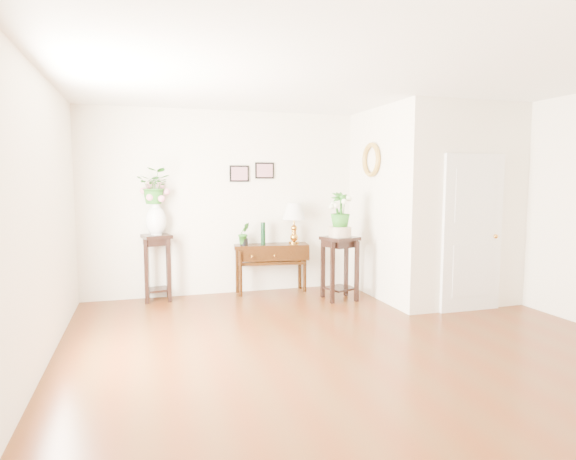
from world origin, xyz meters
name	(u,v)px	position (x,y,z in m)	size (l,w,h in m)	color
floor	(350,344)	(0.00, 0.00, 0.00)	(6.00, 5.50, 0.02)	#57250D
ceiling	(354,76)	(0.00, 0.00, 2.80)	(6.00, 5.50, 0.02)	white
wall_back	(280,202)	(0.00, 2.75, 1.40)	(6.00, 0.02, 2.80)	beige
wall_left	(32,222)	(-3.00, 0.00, 1.40)	(0.02, 5.50, 2.80)	beige
partition	(430,203)	(2.10, 1.77, 1.40)	(1.80, 1.95, 2.80)	beige
door	(472,233)	(2.10, 0.78, 1.05)	(0.90, 0.05, 2.10)	silver
art_print_left	(239,174)	(-0.65, 2.73, 1.85)	(0.30, 0.02, 0.25)	black
art_print_right	(265,171)	(-0.25, 2.73, 1.90)	(0.30, 0.02, 0.25)	black
wall_ornament	(371,160)	(1.16, 1.90, 2.05)	(0.51, 0.51, 0.07)	#AC8228
console_table	(271,268)	(-0.19, 2.57, 0.38)	(1.14, 0.38, 0.76)	black
table_lamp	(294,221)	(0.18, 2.57, 1.11)	(0.37, 0.37, 0.64)	#BD7F28
green_vase	(263,234)	(-0.32, 2.57, 0.93)	(0.07, 0.07, 0.34)	black
potted_plant	(244,235)	(-0.62, 2.57, 0.93)	(0.18, 0.15, 0.33)	#256B1B
plant_stand_a	(157,268)	(-1.91, 2.57, 0.48)	(0.38, 0.38, 0.97)	black
porcelain_vase	(156,219)	(-1.91, 2.57, 1.19)	(0.29, 0.29, 0.50)	white
lily_arrangement	(155,189)	(-1.91, 2.57, 1.63)	(0.47, 0.40, 0.52)	#256B1B
plant_stand_b	(340,268)	(0.66, 1.86, 0.46)	(0.44, 0.44, 0.93)	black
ceramic_bowl	(340,231)	(0.66, 1.86, 1.01)	(0.33, 0.33, 0.15)	#C2B095
narcissus	(340,210)	(0.66, 1.86, 1.31)	(0.30, 0.30, 0.53)	#256B1B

